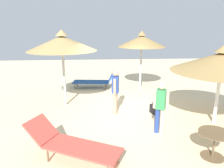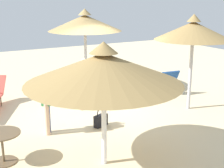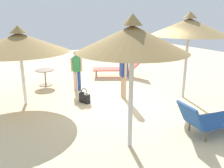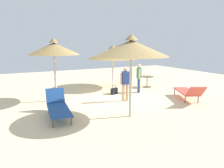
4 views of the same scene
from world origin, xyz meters
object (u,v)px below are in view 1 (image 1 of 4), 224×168
at_px(parasol_umbrella_back, 222,62).
at_px(side_table_round, 215,140).
at_px(handbag, 154,109).
at_px(parasol_umbrella_far_right, 62,43).
at_px(lounge_chair_front, 71,143).
at_px(person_standing_far_left, 115,89).
at_px(person_standing_edge, 161,106).
at_px(lounge_chair_near_left, 96,81).
at_px(parasol_umbrella_center, 142,41).

height_order(parasol_umbrella_back, side_table_round, parasol_umbrella_back).
bearing_deg(handbag, side_table_round, -74.91).
distance_m(parasol_umbrella_far_right, lounge_chair_front, 4.07).
xyz_separation_m(parasol_umbrella_back, person_standing_far_left, (-3.10, 0.98, -1.09)).
xyz_separation_m(parasol_umbrella_back, person_standing_edge, (-1.95, -0.53, -1.13)).
height_order(parasol_umbrella_far_right, person_standing_far_left, parasol_umbrella_far_right).
bearing_deg(side_table_round, person_standing_edge, 126.75).
distance_m(parasol_umbrella_far_right, parasol_umbrella_back, 5.34).
height_order(lounge_chair_near_left, side_table_round, lounge_chair_near_left).
xyz_separation_m(lounge_chair_front, handbag, (2.61, 2.42, -0.24)).
bearing_deg(person_standing_far_left, parasol_umbrella_center, 62.34).
bearing_deg(handbag, parasol_umbrella_back, -25.09).
distance_m(parasol_umbrella_center, person_standing_far_left, 3.44).
relative_size(parasol_umbrella_back, person_standing_far_left, 1.93).
height_order(parasol_umbrella_center, side_table_round, parasol_umbrella_center).
bearing_deg(handbag, person_standing_edge, -99.66).
relative_size(lounge_chair_front, person_standing_edge, 1.54).
bearing_deg(parasol_umbrella_back, side_table_round, -120.21).
bearing_deg(parasol_umbrella_far_right, person_standing_edge, -38.77).
bearing_deg(person_standing_edge, side_table_round, -53.25).
relative_size(person_standing_far_left, person_standing_edge, 1.02).
xyz_separation_m(parasol_umbrella_far_right, person_standing_edge, (3.02, -2.42, -1.55)).
distance_m(lounge_chair_front, handbag, 3.57).
bearing_deg(person_standing_edge, parasol_umbrella_far_right, 141.23).
distance_m(parasol_umbrella_back, side_table_round, 2.55).
bearing_deg(lounge_chair_near_left, lounge_chair_front, -95.31).
height_order(parasol_umbrella_back, person_standing_far_left, parasol_umbrella_back).
xyz_separation_m(lounge_chair_front, lounge_chair_near_left, (0.54, 5.77, -0.03)).
distance_m(person_standing_edge, handbag, 1.52).
bearing_deg(parasol_umbrella_back, lounge_chair_front, -159.67).
bearing_deg(person_standing_far_left, side_table_round, -53.07).
distance_m(lounge_chair_front, lounge_chair_near_left, 5.80).
bearing_deg(person_standing_far_left, person_standing_edge, -52.93).
bearing_deg(person_standing_far_left, parasol_umbrella_far_right, 154.07).
distance_m(parasol_umbrella_center, lounge_chair_front, 6.28).
height_order(person_standing_far_left, person_standing_edge, person_standing_far_left).
relative_size(parasol_umbrella_center, lounge_chair_near_left, 1.32).
relative_size(parasol_umbrella_far_right, lounge_chair_front, 1.24).
xyz_separation_m(parasol_umbrella_far_right, side_table_round, (3.94, -3.66, -1.95)).
xyz_separation_m(parasol_umbrella_far_right, person_standing_far_left, (1.87, -0.91, -1.52)).
bearing_deg(person_standing_far_left, parasol_umbrella_back, -17.53).
relative_size(lounge_chair_front, handbag, 4.67).
bearing_deg(parasol_umbrella_back, person_standing_edge, -164.74).
height_order(lounge_chair_front, side_table_round, lounge_chair_front).
distance_m(parasol_umbrella_back, lounge_chair_near_left, 5.86).
height_order(parasol_umbrella_center, person_standing_edge, parasol_umbrella_center).
xyz_separation_m(lounge_chair_near_left, side_table_round, (2.77, -5.93, 0.07)).
xyz_separation_m(parasol_umbrella_center, lounge_chair_near_left, (-2.15, 0.43, -1.95)).
height_order(parasol_umbrella_far_right, side_table_round, parasol_umbrella_far_right).
distance_m(parasol_umbrella_far_right, person_standing_edge, 4.17).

